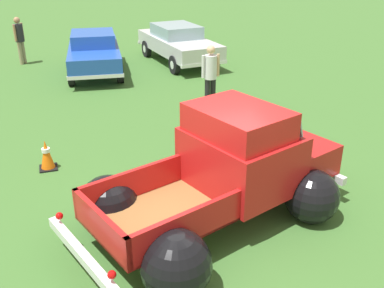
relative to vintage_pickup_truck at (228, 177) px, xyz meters
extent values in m
plane|color=#3D6B2D|center=(-0.37, -0.13, -0.76)|extent=(80.00, 80.00, 0.00)
cylinder|color=black|center=(0.71, 1.18, -0.38)|extent=(0.79, 0.46, 0.76)
cylinder|color=silver|center=(0.71, 1.18, -0.38)|extent=(0.40, 0.33, 0.34)
cylinder|color=black|center=(1.29, -0.46, -0.38)|extent=(0.79, 0.46, 0.76)
cylinder|color=silver|center=(1.29, -0.46, -0.38)|extent=(0.40, 0.33, 0.34)
cylinder|color=black|center=(-1.93, 0.23, -0.38)|extent=(0.79, 0.46, 0.76)
cylinder|color=silver|center=(-1.93, 0.23, -0.38)|extent=(0.40, 0.33, 0.34)
cylinder|color=black|center=(-1.34, -1.41, -0.38)|extent=(0.79, 0.46, 0.76)
cylinder|color=silver|center=(-1.34, -1.41, -0.38)|extent=(0.40, 0.33, 0.34)
sphere|color=black|center=(-1.95, 0.28, -0.32)|extent=(1.23, 1.23, 0.96)
sphere|color=black|center=(-1.33, -1.45, -0.32)|extent=(1.23, 1.23, 0.96)
cube|color=olive|center=(-1.26, -0.45, -0.22)|extent=(2.45, 2.14, 0.04)
cube|color=red|center=(-1.51, 0.24, 0.01)|extent=(1.96, 0.77, 0.50)
cube|color=red|center=(-1.01, -1.14, 0.01)|extent=(1.96, 0.77, 0.50)
cube|color=red|center=(-0.33, -0.12, 0.01)|extent=(0.60, 1.48, 0.50)
cube|color=red|center=(-2.19, -0.78, 0.01)|extent=(0.60, 1.48, 0.50)
cube|color=red|center=(0.25, 0.09, 0.24)|extent=(1.94, 2.09, 0.95)
cube|color=red|center=(0.15, 0.05, 0.94)|extent=(1.60, 1.84, 0.45)
cube|color=#8CADB7|center=(0.76, 0.27, 0.92)|extent=(0.63, 1.42, 0.38)
cube|color=red|center=(1.23, 0.44, 0.04)|extent=(1.72, 1.95, 0.55)
sphere|color=black|center=(0.70, 1.21, -0.34)|extent=(1.18, 1.18, 0.92)
sphere|color=black|center=(1.30, -0.49, -0.34)|extent=(1.18, 1.18, 0.92)
cube|color=silver|center=(-2.47, -0.89, -0.30)|extent=(0.78, 1.90, 0.14)
cube|color=silver|center=(1.74, 0.63, -0.30)|extent=(0.78, 1.90, 0.14)
sphere|color=red|center=(-2.70, -0.13, -0.12)|extent=(0.14, 0.14, 0.11)
sphere|color=red|center=(-2.17, -1.62, -0.12)|extent=(0.14, 0.14, 0.11)
cylinder|color=black|center=(-0.37, 8.51, -0.43)|extent=(0.27, 0.68, 0.66)
cylinder|color=silver|center=(-0.37, 8.51, -0.43)|extent=(0.24, 0.32, 0.30)
cylinder|color=black|center=(-1.95, 8.68, -0.43)|extent=(0.27, 0.68, 0.66)
cylinder|color=silver|center=(-1.95, 8.68, -0.43)|extent=(0.24, 0.32, 0.30)
cylinder|color=black|center=(-0.08, 11.25, -0.43)|extent=(0.27, 0.68, 0.66)
cylinder|color=silver|center=(-0.08, 11.25, -0.43)|extent=(0.24, 0.32, 0.30)
cylinder|color=black|center=(-1.66, 11.42, -0.43)|extent=(0.27, 0.68, 0.66)
cylinder|color=silver|center=(-1.66, 11.42, -0.43)|extent=(0.24, 0.32, 0.30)
cube|color=blue|center=(-1.01, 9.97, -0.05)|extent=(2.15, 4.46, 0.55)
cube|color=blue|center=(-0.99, 10.14, 0.45)|extent=(1.65, 1.95, 0.45)
cube|color=silver|center=(-0.79, 12.07, -0.31)|extent=(1.77, 0.28, 0.12)
cube|color=silver|center=(-1.23, 7.87, -0.31)|extent=(1.77, 0.28, 0.12)
cylinder|color=black|center=(3.24, 9.19, -0.43)|extent=(0.28, 0.68, 0.66)
cylinder|color=silver|center=(3.24, 9.19, -0.43)|extent=(0.25, 0.32, 0.30)
cylinder|color=black|center=(1.67, 9.00, -0.43)|extent=(0.28, 0.68, 0.66)
cylinder|color=silver|center=(1.67, 9.00, -0.43)|extent=(0.25, 0.32, 0.30)
cylinder|color=black|center=(2.88, 12.10, -0.43)|extent=(0.28, 0.68, 0.66)
cylinder|color=silver|center=(2.88, 12.10, -0.43)|extent=(0.25, 0.32, 0.30)
cylinder|color=black|center=(1.31, 11.90, -0.43)|extent=(0.28, 0.68, 0.66)
cylinder|color=silver|center=(1.31, 11.90, -0.43)|extent=(0.25, 0.32, 0.30)
cube|color=silver|center=(2.27, 10.55, -0.05)|extent=(2.25, 4.75, 0.55)
cube|color=#8CADB7|center=(2.25, 10.73, 0.45)|extent=(1.69, 2.09, 0.45)
cube|color=silver|center=(2.00, 12.78, -0.31)|extent=(1.76, 0.32, 0.12)
cube|color=silver|center=(2.55, 8.32, -0.31)|extent=(1.76, 0.32, 0.12)
cylinder|color=gray|center=(-3.48, 12.30, -0.33)|extent=(0.21, 0.21, 0.86)
cylinder|color=gray|center=(-3.57, 12.16, -0.33)|extent=(0.21, 0.21, 0.86)
cylinder|color=#26262B|center=(-3.52, 12.23, 0.43)|extent=(0.47, 0.47, 0.65)
cylinder|color=#A87A56|center=(-3.40, 12.41, 0.46)|extent=(0.13, 0.13, 0.61)
cylinder|color=#A87A56|center=(-3.65, 12.05, 0.46)|extent=(0.13, 0.13, 0.61)
sphere|color=#A87A56|center=(-3.52, 12.23, 0.90)|extent=(0.33, 0.33, 0.23)
cylinder|color=black|center=(1.52, 5.18, -0.33)|extent=(0.16, 0.16, 0.86)
cylinder|color=black|center=(1.69, 5.19, -0.33)|extent=(0.16, 0.16, 0.86)
cylinder|color=silver|center=(1.61, 5.19, 0.43)|extent=(0.36, 0.36, 0.65)
cylinder|color=silver|center=(1.39, 5.17, 0.46)|extent=(0.10, 0.10, 0.62)
cylinder|color=#DBAD84|center=(1.82, 5.20, 0.46)|extent=(0.10, 0.10, 0.62)
sphere|color=#DBAD84|center=(1.61, 5.19, 0.90)|extent=(0.25, 0.25, 0.23)
cube|color=black|center=(-2.86, 2.77, -0.74)|extent=(0.36, 0.36, 0.03)
cone|color=orange|center=(-2.86, 2.77, -0.43)|extent=(0.28, 0.28, 0.60)
cylinder|color=white|center=(-2.86, 2.77, -0.34)|extent=(0.17, 0.17, 0.08)
camera|label=1|loc=(-2.54, -5.83, 3.47)|focal=41.09mm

